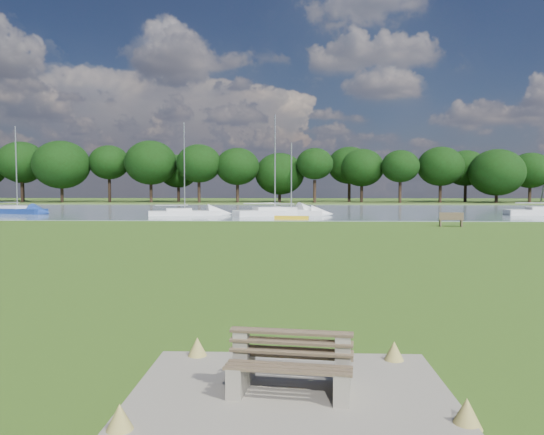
{
  "coord_description": "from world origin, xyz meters",
  "views": [
    {
      "loc": [
        0.0,
        -20.87,
        2.79
      ],
      "look_at": [
        -0.7,
        -2.0,
        1.7
      ],
      "focal_mm": 35.0,
      "sensor_mm": 36.0,
      "label": 1
    }
  ],
  "objects_px": {
    "riverbank_bench": "(451,220)",
    "sailboat_1": "(17,209)",
    "sailboat_0": "(291,211)",
    "sailboat_6": "(274,210)",
    "kayak": "(292,218)",
    "bench_pair": "(291,364)",
    "sailboat_2": "(184,211)"
  },
  "relations": [
    {
      "from": "riverbank_bench",
      "to": "sailboat_1",
      "type": "distance_m",
      "value": 42.44
    },
    {
      "from": "sailboat_0",
      "to": "sailboat_6",
      "type": "distance_m",
      "value": 1.72
    },
    {
      "from": "kayak",
      "to": "sailboat_0",
      "type": "xyz_separation_m",
      "value": [
        -0.1,
        6.28,
        0.31
      ]
    },
    {
      "from": "bench_pair",
      "to": "riverbank_bench",
      "type": "distance_m",
      "value": 32.58
    },
    {
      "from": "riverbank_bench",
      "to": "sailboat_1",
      "type": "bearing_deg",
      "value": 165.39
    },
    {
      "from": "bench_pair",
      "to": "sailboat_1",
      "type": "bearing_deg",
      "value": 128.83
    },
    {
      "from": "sailboat_1",
      "to": "sailboat_2",
      "type": "xyz_separation_m",
      "value": [
        17.89,
        -2.98,
        -0.07
      ]
    },
    {
      "from": "kayak",
      "to": "sailboat_2",
      "type": "relative_size",
      "value": 0.33
    },
    {
      "from": "kayak",
      "to": "sailboat_1",
      "type": "distance_m",
      "value": 29.44
    },
    {
      "from": "bench_pair",
      "to": "sailboat_1",
      "type": "relative_size",
      "value": 0.19
    },
    {
      "from": "sailboat_6",
      "to": "sailboat_2",
      "type": "bearing_deg",
      "value": 157.05
    },
    {
      "from": "bench_pair",
      "to": "kayak",
      "type": "relative_size",
      "value": 0.6
    },
    {
      "from": "riverbank_bench",
      "to": "sailboat_0",
      "type": "height_order",
      "value": "sailboat_0"
    },
    {
      "from": "bench_pair",
      "to": "kayak",
      "type": "bearing_deg",
      "value": 97.55
    },
    {
      "from": "kayak",
      "to": "sailboat_1",
      "type": "relative_size",
      "value": 0.32
    },
    {
      "from": "riverbank_bench",
      "to": "sailboat_2",
      "type": "height_order",
      "value": "sailboat_2"
    },
    {
      "from": "sailboat_1",
      "to": "kayak",
      "type": "bearing_deg",
      "value": 4.1
    },
    {
      "from": "sailboat_0",
      "to": "sailboat_1",
      "type": "height_order",
      "value": "sailboat_1"
    },
    {
      "from": "sailboat_6",
      "to": "riverbank_bench",
      "type": "bearing_deg",
      "value": -69.16
    },
    {
      "from": "sailboat_1",
      "to": "sailboat_6",
      "type": "relative_size",
      "value": 0.93
    },
    {
      "from": "riverbank_bench",
      "to": "kayak",
      "type": "bearing_deg",
      "value": 153.75
    },
    {
      "from": "riverbank_bench",
      "to": "sailboat_1",
      "type": "relative_size",
      "value": 0.19
    },
    {
      "from": "bench_pair",
      "to": "kayak",
      "type": "distance_m",
      "value": 38.0
    },
    {
      "from": "bench_pair",
      "to": "sailboat_2",
      "type": "height_order",
      "value": "sailboat_2"
    },
    {
      "from": "kayak",
      "to": "sailboat_2",
      "type": "xyz_separation_m",
      "value": [
        -10.32,
        5.43,
        0.28
      ]
    },
    {
      "from": "riverbank_bench",
      "to": "kayak",
      "type": "distance_m",
      "value": 13.41
    },
    {
      "from": "bench_pair",
      "to": "sailboat_1",
      "type": "distance_m",
      "value": 54.32
    },
    {
      "from": "bench_pair",
      "to": "sailboat_1",
      "type": "height_order",
      "value": "sailboat_1"
    },
    {
      "from": "sailboat_0",
      "to": "bench_pair",
      "type": "bearing_deg",
      "value": -85.04
    },
    {
      "from": "riverbank_bench",
      "to": "sailboat_6",
      "type": "distance_m",
      "value": 18.26
    },
    {
      "from": "bench_pair",
      "to": "sailboat_2",
      "type": "relative_size",
      "value": 0.2
    },
    {
      "from": "sailboat_1",
      "to": "sailboat_6",
      "type": "height_order",
      "value": "sailboat_6"
    }
  ]
}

